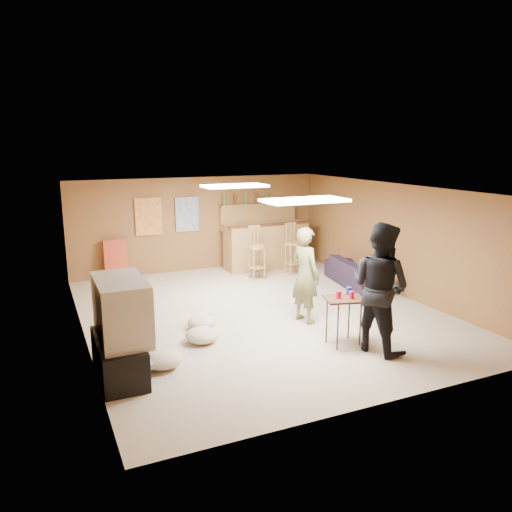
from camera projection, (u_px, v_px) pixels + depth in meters
name	position (u px, v px, depth m)	size (l,w,h in m)	color
ground	(261.00, 312.00, 8.95)	(7.00, 7.00, 0.00)	tan
ceiling	(261.00, 190.00, 8.47)	(6.00, 7.00, 0.02)	silver
wall_back	(199.00, 224.00, 11.82)	(6.00, 0.02, 2.20)	brown
wall_front	(391.00, 314.00, 5.60)	(6.00, 0.02, 2.20)	brown
wall_left	(80.00, 270.00, 7.51)	(0.02, 7.00, 2.20)	brown
wall_right	(398.00, 239.00, 9.91)	(0.02, 7.00, 2.20)	brown
tv_stand	(119.00, 358.00, 6.48)	(0.55, 1.30, 0.50)	black
dvd_box	(136.00, 362.00, 6.59)	(0.35, 0.50, 0.08)	#B2B2B7
tv_body	(121.00, 309.00, 6.36)	(0.60, 1.10, 0.80)	#B2B2B7
tv_screen	(146.00, 306.00, 6.48)	(0.02, 0.95, 0.65)	navy
bar_counter	(266.00, 246.00, 12.05)	(2.00, 0.60, 1.10)	olive
bar_lip	(271.00, 225.00, 11.71)	(2.10, 0.12, 0.05)	#3A1E12
bar_shelf	(258.00, 204.00, 12.24)	(2.00, 0.18, 0.05)	olive
bar_backing	(258.00, 216.00, 12.33)	(2.00, 0.14, 0.60)	olive
poster_left	(148.00, 217.00, 11.25)	(0.60, 0.03, 0.85)	#BF3F26
poster_right	(187.00, 214.00, 11.61)	(0.55, 0.03, 0.80)	#334C99
folding_chair_stack	(116.00, 260.00, 10.99)	(0.50, 0.14, 0.90)	#BA3D22
ceiling_panel_front	(305.00, 200.00, 7.14)	(1.20, 0.60, 0.04)	white
ceiling_panel_back	(235.00, 186.00, 9.54)	(1.20, 0.60, 0.04)	white
person_olive	(305.00, 275.00, 8.35)	(0.59, 0.39, 1.63)	#68673C
person_black	(380.00, 288.00, 7.15)	(0.92, 0.72, 1.90)	black
sofa	(357.00, 273.00, 10.63)	(1.86, 0.73, 0.54)	black
tray_table	(343.00, 321.00, 7.48)	(0.56, 0.45, 0.73)	#3A1E12
cup_red_near	(338.00, 295.00, 7.37)	(0.08, 0.08, 0.11)	red
cup_red_far	(351.00, 295.00, 7.37)	(0.08, 0.08, 0.11)	red
cup_blue	(349.00, 291.00, 7.54)	(0.09, 0.09, 0.12)	navy
bar_stool_left	(257.00, 251.00, 11.08)	(0.40, 0.40, 1.26)	olive
bar_stool_right	(293.00, 249.00, 11.48)	(0.37, 0.37, 1.18)	olive
cushion_near_tv	(202.00, 335.00, 7.59)	(0.50, 0.50, 0.23)	#BFB287
cushion_mid	(202.00, 322.00, 8.16)	(0.47, 0.47, 0.21)	#BFB287
cushion_far	(163.00, 359.00, 6.74)	(0.53, 0.53, 0.24)	#BFB287
bottle_row	(246.00, 199.00, 12.06)	(1.20, 0.08, 0.26)	#3F7233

